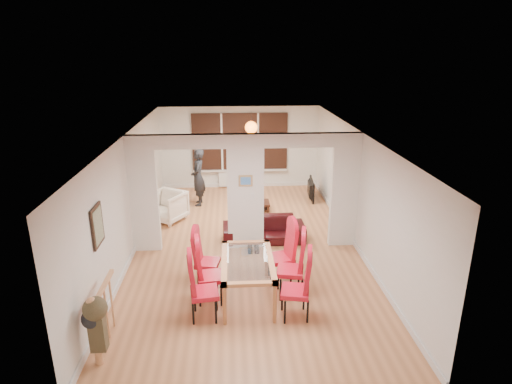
{
  "coord_description": "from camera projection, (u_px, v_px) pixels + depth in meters",
  "views": [
    {
      "loc": [
        -0.33,
        -8.86,
        4.29
      ],
      "look_at": [
        0.27,
        0.6,
        1.11
      ],
      "focal_mm": 30.0,
      "sensor_mm": 36.0,
      "label": 1
    }
  ],
  "objects": [
    {
      "name": "armchair",
      "position": [
        167.0,
        206.0,
        11.12
      ],
      "size": [
        1.16,
        1.17,
        0.78
      ],
      "primitive_type": "imported",
      "rotation": [
        0.0,
        0.0,
        -0.54
      ],
      "color": "white",
      "rests_on": "floor"
    },
    {
      "name": "dining_chair_ra",
      "position": [
        295.0,
        287.0,
        7.04
      ],
      "size": [
        0.54,
        0.54,
        1.14
      ],
      "primitive_type": null,
      "rotation": [
        0.0,
        0.0,
        -0.2
      ],
      "color": "red",
      "rests_on": "floor"
    },
    {
      "name": "dining_table",
      "position": [
        248.0,
        279.0,
        7.64
      ],
      "size": [
        0.92,
        1.63,
        0.76
      ],
      "primitive_type": null,
      "color": "#BD7546",
      "rests_on": "floor"
    },
    {
      "name": "sofa",
      "position": [
        264.0,
        229.0,
        9.99
      ],
      "size": [
        1.91,
        0.77,
        0.56
      ],
      "primitive_type": "imported",
      "rotation": [
        0.0,
        0.0,
        0.01
      ],
      "color": "black",
      "rests_on": "floor"
    },
    {
      "name": "bowl",
      "position": [
        248.0,
        202.0,
        11.8
      ],
      "size": [
        0.22,
        0.22,
        0.06
      ],
      "primitive_type": "imported",
      "color": "#371B12",
      "rests_on": "coffee_table"
    },
    {
      "name": "floor",
      "position": [
        246.0,
        246.0,
        9.77
      ],
      "size": [
        5.0,
        9.0,
        0.01
      ],
      "primitive_type": "cube",
      "color": "#C37D4E",
      "rests_on": "ground"
    },
    {
      "name": "dining_chair_rc",
      "position": [
        280.0,
        254.0,
        8.14
      ],
      "size": [
        0.56,
        0.56,
        1.16
      ],
      "primitive_type": null,
      "rotation": [
        0.0,
        0.0,
        0.24
      ],
      "color": "red",
      "rests_on": "floor"
    },
    {
      "name": "bay_window_blinds",
      "position": [
        240.0,
        142.0,
        13.49
      ],
      "size": [
        3.0,
        0.08,
        1.8
      ],
      "primitive_type": "cube",
      "color": "black",
      "rests_on": "room_walls"
    },
    {
      "name": "pendant_light",
      "position": [
        251.0,
        127.0,
        12.23
      ],
      "size": [
        0.36,
        0.36,
        0.36
      ],
      "primitive_type": "sphere",
      "color": "orange",
      "rests_on": "room_walls"
    },
    {
      "name": "dining_chair_lc",
      "position": [
        207.0,
        259.0,
        8.04
      ],
      "size": [
        0.5,
        0.5,
        1.07
      ],
      "primitive_type": null,
      "rotation": [
        0.0,
        0.0,
        -0.19
      ],
      "color": "red",
      "rests_on": "floor"
    },
    {
      "name": "pillar_photo",
      "position": [
        246.0,
        181.0,
        9.17
      ],
      "size": [
        0.3,
        0.03,
        0.25
      ],
      "primitive_type": "cube",
      "color": "#4C8CD8",
      "rests_on": "divider_wall"
    },
    {
      "name": "dining_chair_la",
      "position": [
        204.0,
        288.0,
        7.02
      ],
      "size": [
        0.51,
        0.51,
        1.12
      ],
      "primitive_type": null,
      "rotation": [
        0.0,
        0.0,
        0.14
      ],
      "color": "red",
      "rests_on": "floor"
    },
    {
      "name": "coffee_table",
      "position": [
        251.0,
        206.0,
        11.92
      ],
      "size": [
        1.06,
        0.56,
        0.24
      ],
      "primitive_type": null,
      "rotation": [
        0.0,
        0.0,
        0.03
      ],
      "color": "#371B12",
      "rests_on": "floor"
    },
    {
      "name": "television",
      "position": [
        308.0,
        189.0,
        12.8
      ],
      "size": [
        1.04,
        0.22,
        0.59
      ],
      "primitive_type": "imported",
      "rotation": [
        0.0,
        0.0,
        1.49
      ],
      "color": "black",
      "rests_on": "floor"
    },
    {
      "name": "person",
      "position": [
        198.0,
        177.0,
        12.14
      ],
      "size": [
        0.61,
        0.41,
        1.64
      ],
      "primitive_type": "imported",
      "rotation": [
        0.0,
        0.0,
        -1.54
      ],
      "color": "black",
      "rests_on": "floor"
    },
    {
      "name": "dining_chair_rb",
      "position": [
        290.0,
        266.0,
        7.68
      ],
      "size": [
        0.55,
        0.55,
        1.17
      ],
      "primitive_type": null,
      "rotation": [
        0.0,
        0.0,
        -0.21
      ],
      "color": "red",
      "rests_on": "floor"
    },
    {
      "name": "divider_wall",
      "position": [
        246.0,
        193.0,
        9.36
      ],
      "size": [
        5.0,
        0.18,
        2.6
      ],
      "primitive_type": "cube",
      "color": "white",
      "rests_on": "floor"
    },
    {
      "name": "bottle",
      "position": [
        253.0,
        198.0,
        11.76
      ],
      "size": [
        0.07,
        0.07,
        0.27
      ],
      "primitive_type": "cylinder",
      "color": "#143F19",
      "rests_on": "coffee_table"
    },
    {
      "name": "wall_poster",
      "position": [
        97.0,
        226.0,
        6.84
      ],
      "size": [
        0.04,
        0.52,
        0.67
      ],
      "primitive_type": "cube",
      "color": "gray",
      "rests_on": "room_walls"
    },
    {
      "name": "dining_chair_lb",
      "position": [
        210.0,
        272.0,
        7.51
      ],
      "size": [
        0.51,
        0.51,
        1.12
      ],
      "primitive_type": null,
      "rotation": [
        0.0,
        0.0,
        0.15
      ],
      "color": "red",
      "rests_on": "floor"
    },
    {
      "name": "room_walls",
      "position": [
        246.0,
        193.0,
        9.36
      ],
      "size": [
        5.0,
        9.0,
        2.6
      ],
      "primitive_type": null,
      "color": "silver",
      "rests_on": "floor"
    },
    {
      "name": "radiator",
      "position": [
        240.0,
        178.0,
        13.84
      ],
      "size": [
        1.4,
        0.08,
        0.5
      ],
      "primitive_type": "cube",
      "color": "white",
      "rests_on": "floor"
    },
    {
      "name": "shoes",
      "position": [
        253.0,
        250.0,
        9.49
      ],
      "size": [
        0.25,
        0.27,
        0.1
      ],
      "primitive_type": null,
      "color": "black",
      "rests_on": "floor"
    },
    {
      "name": "stair_newel",
      "position": [
        105.0,
        310.0,
        6.44
      ],
      "size": [
        0.4,
        1.2,
        1.1
      ],
      "primitive_type": null,
      "color": "tan",
      "rests_on": "floor"
    }
  ]
}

